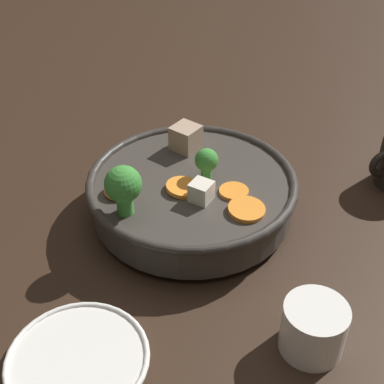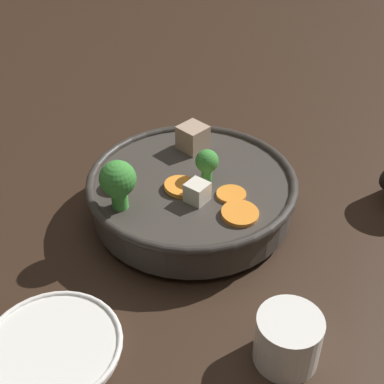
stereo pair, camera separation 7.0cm
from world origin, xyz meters
TOP-DOWN VIEW (x-y plane):
  - ground_plane at (0.00, 0.00)m, footprint 3.00×3.00m
  - stirfry_bowl at (0.00, 0.00)m, footprint 0.27×0.27m
  - side_saucer at (0.17, 0.20)m, footprint 0.14×0.14m
  - tea_cup at (-0.06, 0.24)m, footprint 0.07×0.07m

SIDE VIEW (x-z plane):
  - ground_plane at x=0.00m, z-range 0.00..0.00m
  - side_saucer at x=0.17m, z-range 0.00..0.01m
  - tea_cup at x=-0.06m, z-range 0.00..0.06m
  - stirfry_bowl at x=0.00m, z-range -0.02..0.10m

